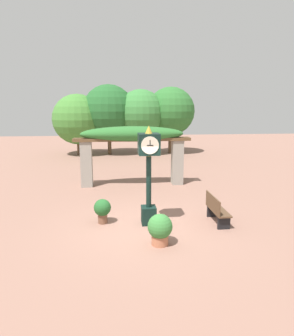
# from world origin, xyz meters

# --- Properties ---
(ground_plane) EXTENTS (60.00, 60.00, 0.00)m
(ground_plane) POSITION_xyz_m (0.00, 0.00, 0.00)
(ground_plane) COLOR #8E6656
(pedestal_clock) EXTENTS (0.63, 0.68, 3.08)m
(pedestal_clock) POSITION_xyz_m (0.22, 0.23, 1.83)
(pedestal_clock) COLOR black
(pedestal_clock) RESTS_ON ground
(pergola) EXTENTS (5.34, 1.11, 2.76)m
(pergola) POSITION_xyz_m (0.00, 5.03, 2.10)
(pergola) COLOR gray
(pergola) RESTS_ON ground
(potted_plant_near_left) EXTENTS (0.54, 0.54, 0.79)m
(potted_plant_near_left) POSITION_xyz_m (-1.23, 0.43, 0.46)
(potted_plant_near_left) COLOR brown
(potted_plant_near_left) RESTS_ON ground
(potted_plant_near_right) EXTENTS (0.67, 0.67, 0.85)m
(potted_plant_near_right) POSITION_xyz_m (0.36, -1.25, 0.46)
(potted_plant_near_right) COLOR #B26B4C
(potted_plant_near_right) RESTS_ON ground
(park_bench) EXTENTS (0.42, 1.32, 0.89)m
(park_bench) POSITION_xyz_m (2.37, 0.09, 0.42)
(park_bench) COLOR brown
(park_bench) RESTS_ON ground
(tree_line) EXTENTS (10.85, 4.07, 5.28)m
(tree_line) POSITION_xyz_m (-0.14, 14.55, 3.10)
(tree_line) COLOR brown
(tree_line) RESTS_ON ground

